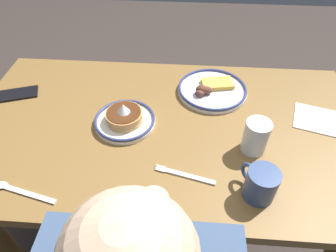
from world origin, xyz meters
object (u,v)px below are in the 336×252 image
(cell_phone, at_px, (18,94))
(fork_near, at_px, (184,175))
(paper_napkin, at_px, (316,119))
(tea_spoon, at_px, (16,190))
(drinking_glass, at_px, (255,138))
(coffee_mug, at_px, (260,183))
(plate_near_main, at_px, (212,89))
(plate_center_pancakes, at_px, (125,119))

(cell_phone, distance_m, fork_near, 0.74)
(fork_near, bearing_deg, paper_napkin, -148.97)
(paper_napkin, xyz_separation_m, tea_spoon, (0.93, 0.36, 0.00))
(fork_near, bearing_deg, drinking_glass, -150.54)
(tea_spoon, bearing_deg, paper_napkin, -158.61)
(coffee_mug, bearing_deg, plate_near_main, -76.33)
(plate_near_main, bearing_deg, paper_napkin, 159.92)
(coffee_mug, bearing_deg, tea_spoon, 3.42)
(paper_napkin, relative_size, tea_spoon, 0.77)
(plate_near_main, xyz_separation_m, coffee_mug, (-0.11, 0.46, 0.04))
(drinking_glass, height_order, paper_napkin, drinking_glass)
(plate_center_pancakes, xyz_separation_m, tea_spoon, (0.26, 0.29, -0.02))
(coffee_mug, bearing_deg, fork_near, -13.06)
(plate_near_main, height_order, cell_phone, plate_near_main)
(cell_phone, relative_size, paper_napkin, 0.96)
(plate_center_pancakes, relative_size, tea_spoon, 1.10)
(coffee_mug, distance_m, fork_near, 0.22)
(paper_napkin, bearing_deg, tea_spoon, 21.39)
(paper_napkin, bearing_deg, plate_near_main, -20.08)
(drinking_glass, bearing_deg, tea_spoon, 16.99)
(paper_napkin, relative_size, fork_near, 0.81)
(plate_center_pancakes, height_order, paper_napkin, plate_center_pancakes)
(drinking_glass, height_order, fork_near, drinking_glass)
(plate_near_main, distance_m, plate_center_pancakes, 0.37)
(coffee_mug, height_order, cell_phone, coffee_mug)
(plate_near_main, height_order, tea_spoon, plate_near_main)
(plate_center_pancakes, xyz_separation_m, coffee_mug, (-0.42, 0.25, 0.03))
(drinking_glass, bearing_deg, plate_near_main, -67.27)
(plate_near_main, xyz_separation_m, tea_spoon, (0.56, 0.50, -0.01))
(plate_center_pancakes, relative_size, cell_phone, 1.47)
(coffee_mug, distance_m, cell_phone, 0.94)
(cell_phone, height_order, tea_spoon, tea_spoon)
(plate_center_pancakes, relative_size, fork_near, 1.15)
(coffee_mug, height_order, paper_napkin, coffee_mug)
(plate_near_main, bearing_deg, coffee_mug, 103.67)
(cell_phone, distance_m, paper_napkin, 1.12)
(coffee_mug, bearing_deg, drinking_glass, -93.21)
(coffee_mug, height_order, fork_near, coffee_mug)
(drinking_glass, height_order, cell_phone, drinking_glass)
(plate_near_main, distance_m, fork_near, 0.42)
(tea_spoon, bearing_deg, plate_center_pancakes, -131.09)
(plate_center_pancakes, distance_m, cell_phone, 0.46)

